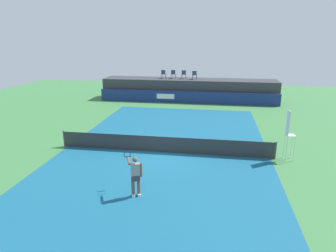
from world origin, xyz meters
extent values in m
plane|color=#3D7A42|center=(0.00, 3.00, 0.00)|extent=(48.00, 48.00, 0.00)
cube|color=#16597A|center=(0.00, 0.00, 0.00)|extent=(12.00, 22.00, 0.00)
cube|color=navy|center=(0.00, 13.50, 0.60)|extent=(18.00, 0.20, 1.20)
cube|color=white|center=(-2.20, 13.39, 0.66)|extent=(1.80, 0.02, 0.50)
cube|color=#38383D|center=(0.00, 15.30, 1.10)|extent=(18.00, 2.80, 2.20)
cylinder|color=#2D3D56|center=(-2.52, 15.64, 2.42)|extent=(0.04, 0.04, 0.44)
cylinder|color=#2D3D56|center=(-2.92, 15.67, 2.42)|extent=(0.04, 0.04, 0.44)
cylinder|color=#2D3D56|center=(-2.54, 15.24, 2.42)|extent=(0.04, 0.04, 0.44)
cylinder|color=#2D3D56|center=(-2.94, 15.26, 2.42)|extent=(0.04, 0.04, 0.44)
cube|color=#2D3D56|center=(-2.73, 15.45, 2.66)|extent=(0.47, 0.47, 0.03)
cube|color=#2D3D56|center=(-2.74, 15.24, 2.88)|extent=(0.44, 0.05, 0.42)
cylinder|color=#2D3D56|center=(-1.47, 15.77, 2.42)|extent=(0.04, 0.04, 0.44)
cylinder|color=#2D3D56|center=(-1.87, 15.80, 2.42)|extent=(0.04, 0.04, 0.44)
cylinder|color=#2D3D56|center=(-1.51, 15.36, 2.42)|extent=(0.04, 0.04, 0.44)
cylinder|color=#2D3D56|center=(-1.91, 15.40, 2.42)|extent=(0.04, 0.04, 0.44)
cube|color=#2D3D56|center=(-1.69, 15.58, 2.66)|extent=(0.48, 0.48, 0.03)
cube|color=#2D3D56|center=(-1.71, 15.38, 2.88)|extent=(0.44, 0.06, 0.42)
cylinder|color=#2D3D56|center=(-0.40, 15.71, 2.42)|extent=(0.04, 0.04, 0.44)
cylinder|color=#2D3D56|center=(-0.80, 15.69, 2.42)|extent=(0.04, 0.04, 0.44)
cylinder|color=#2D3D56|center=(-0.38, 15.31, 2.42)|extent=(0.04, 0.04, 0.44)
cylinder|color=#2D3D56|center=(-0.78, 15.29, 2.42)|extent=(0.04, 0.04, 0.44)
cube|color=#2D3D56|center=(-0.59, 15.50, 2.66)|extent=(0.46, 0.46, 0.03)
cube|color=#2D3D56|center=(-0.58, 15.29, 2.88)|extent=(0.44, 0.04, 0.42)
cylinder|color=#2D3D56|center=(0.78, 15.34, 2.42)|extent=(0.04, 0.04, 0.44)
cylinder|color=#2D3D56|center=(0.38, 15.36, 2.42)|extent=(0.04, 0.04, 0.44)
cylinder|color=#2D3D56|center=(0.75, 14.93, 2.42)|extent=(0.04, 0.04, 0.44)
cylinder|color=#2D3D56|center=(0.35, 14.96, 2.42)|extent=(0.04, 0.04, 0.44)
cube|color=#2D3D56|center=(0.57, 15.15, 2.66)|extent=(0.47, 0.47, 0.03)
cube|color=#2D3D56|center=(0.55, 14.94, 2.88)|extent=(0.44, 0.05, 0.42)
cylinder|color=white|center=(7.11, -0.18, 0.70)|extent=(0.04, 0.04, 1.40)
cylinder|color=white|center=(7.06, 0.22, 0.70)|extent=(0.04, 0.04, 1.40)
cylinder|color=white|center=(6.71, -0.22, 0.70)|extent=(0.04, 0.04, 1.40)
cylinder|color=white|center=(6.66, 0.18, 0.70)|extent=(0.04, 0.04, 1.40)
cube|color=white|center=(6.89, 0.00, 1.41)|extent=(0.49, 0.49, 0.03)
cube|color=white|center=(6.68, -0.03, 2.09)|extent=(0.08, 0.44, 1.33)
cube|color=#2D2D2D|center=(0.00, 0.00, 0.47)|extent=(12.40, 0.02, 0.95)
cylinder|color=#4C4C51|center=(-6.20, 0.00, 0.50)|extent=(0.10, 0.10, 1.00)
cylinder|color=#4C4C51|center=(6.20, 0.00, 0.50)|extent=(0.10, 0.10, 1.00)
cube|color=white|center=(-0.20, -5.06, 0.05)|extent=(0.21, 0.29, 0.10)
cylinder|color=brown|center=(-0.20, -5.06, 0.51)|extent=(0.14, 0.14, 0.82)
cube|color=white|center=(-0.42, -5.15, 0.05)|extent=(0.21, 0.29, 0.10)
cylinder|color=brown|center=(-0.42, -5.15, 0.51)|extent=(0.14, 0.14, 0.82)
cube|color=#333338|center=(-0.31, -5.11, 0.84)|extent=(0.40, 0.33, 0.24)
cube|color=gray|center=(-0.31, -5.11, 1.20)|extent=(0.41, 0.32, 0.56)
sphere|color=brown|center=(-0.31, -5.11, 1.66)|extent=(0.22, 0.22, 0.22)
cylinder|color=brown|center=(-0.09, -5.02, 1.18)|extent=(0.09, 0.09, 0.60)
cylinder|color=brown|center=(-0.63, -4.94, 1.50)|extent=(0.31, 0.60, 0.14)
cylinder|color=black|center=(-0.78, -4.55, 1.53)|extent=(0.29, 0.14, 0.03)
torus|color=black|center=(-0.89, -4.28, 1.53)|extent=(0.29, 0.13, 0.30)
camera|label=1|loc=(2.84, -16.10, 6.50)|focal=32.12mm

